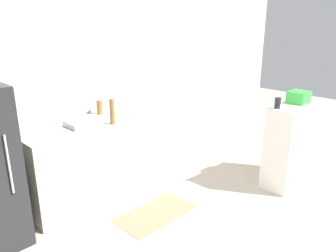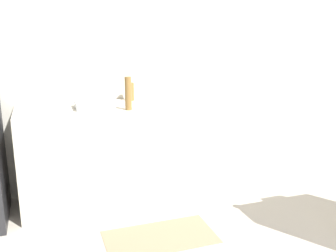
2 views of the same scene
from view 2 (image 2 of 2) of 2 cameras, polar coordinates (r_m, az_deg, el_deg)
wall_back at (r=3.89m, az=-5.41°, el=9.75°), size 8.00×0.06×2.60m
counter at (r=3.64m, az=-8.14°, el=-4.09°), size 1.73×0.65×0.93m
sink_basin at (r=3.44m, az=-11.17°, el=3.24°), size 0.34×0.27×0.06m
bottle_tall at (r=3.28m, az=-6.09°, el=4.96°), size 0.06×0.06×0.29m
bottle_short at (r=3.74m, az=-5.77°, el=5.23°), size 0.08×0.08×0.18m
kitchen_rug at (r=3.12m, az=-1.21°, el=-16.51°), size 0.88×0.48×0.01m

